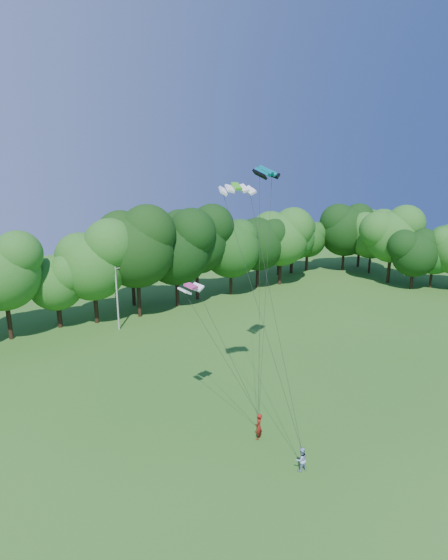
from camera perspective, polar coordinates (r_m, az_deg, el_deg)
ground at (r=31.37m, az=17.90°, el=-22.38°), size 160.00×160.00×0.00m
utility_pole at (r=51.11m, az=-13.79°, el=-2.26°), size 1.49×0.19×7.46m
kite_flyer_left at (r=32.12m, az=4.54°, el=-18.52°), size 0.84×0.73×1.93m
kite_flyer_right at (r=29.84m, az=10.04°, el=-22.07°), size 0.91×0.79×1.61m
kite_teal at (r=34.51m, az=5.53°, el=14.14°), size 2.95×2.07×0.65m
kite_green at (r=29.14m, az=1.65°, el=12.14°), size 2.54×1.80×0.49m
kite_pink at (r=29.50m, az=-4.36°, el=-0.79°), size 1.92×1.21×0.28m
tree_back_center at (r=53.79m, az=-11.39°, el=4.46°), size 9.98×9.98×14.52m
tree_back_east at (r=75.91m, az=8.97°, el=6.47°), size 8.34×8.34×12.13m
tree_flank_east at (r=73.44m, az=25.83°, el=3.86°), size 6.95×6.95×10.12m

